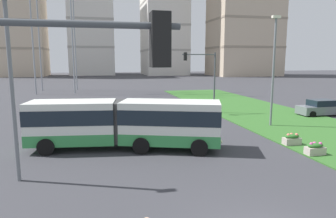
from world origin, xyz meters
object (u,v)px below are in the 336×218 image
object	(u,v)px
car_grey_wagon	(320,108)
apartment_tower_westcentre	(91,22)
apartment_tower_centre	(164,4)
flower_planter_2	(315,149)
streetlight_left	(11,82)
apartment_tower_eastcentre	(245,7)
flower_planter_3	(292,139)
articulated_bus	(125,123)
streetlight_median	(274,67)
traffic_light_far_right	(205,72)

from	to	relation	value
car_grey_wagon	apartment_tower_westcentre	size ratio (longest dim) A/B	0.12
apartment_tower_centre	flower_planter_2	bearing A→B (deg)	-97.25
flower_planter_2	streetlight_left	bearing A→B (deg)	-179.61
apartment_tower_centre	apartment_tower_eastcentre	bearing A→B (deg)	-26.66
flower_planter_2	apartment_tower_eastcentre	xyz separation A→B (m)	(37.83, 84.71, 22.62)
apartment_tower_eastcentre	flower_planter_3	bearing A→B (deg)	-114.63
articulated_bus	flower_planter_3	xyz separation A→B (m)	(10.57, -1.75, -1.23)
streetlight_median	apartment_tower_eastcentre	bearing A→B (deg)	64.95
car_grey_wagon	streetlight_median	world-z (taller)	streetlight_median
apartment_tower_centre	flower_planter_3	bearing A→B (deg)	-97.41
apartment_tower_westcentre	apartment_tower_eastcentre	distance (m)	55.18
apartment_tower_centre	apartment_tower_eastcentre	world-z (taller)	apartment_tower_centre
flower_planter_3	traffic_light_far_right	world-z (taller)	traffic_light_far_right
flower_planter_2	flower_planter_3	xyz separation A→B (m)	(0.00, 2.19, 0.00)
articulated_bus	streetlight_left	xyz separation A→B (m)	(-5.25, -4.05, 2.89)
car_grey_wagon	traffic_light_far_right	bearing A→B (deg)	161.52
streetlight_median	apartment_tower_centre	size ratio (longest dim) A/B	0.18
streetlight_median	apartment_tower_westcentre	world-z (taller)	apartment_tower_westcentre
streetlight_median	traffic_light_far_right	bearing A→B (deg)	115.91
flower_planter_2	traffic_light_far_right	world-z (taller)	traffic_light_far_right
streetlight_left	articulated_bus	bearing A→B (deg)	37.66
streetlight_median	apartment_tower_centre	xyz separation A→B (m)	(10.50, 89.67, 20.48)
flower_planter_2	flower_planter_3	bearing A→B (deg)	90.00
car_grey_wagon	apartment_tower_centre	world-z (taller)	apartment_tower_centre
car_grey_wagon	apartment_tower_centre	size ratio (longest dim) A/B	0.09
articulated_bus	traffic_light_far_right	distance (m)	14.38
flower_planter_3	streetlight_median	world-z (taller)	streetlight_median
traffic_light_far_right	apartment_tower_centre	size ratio (longest dim) A/B	0.12
traffic_light_far_right	flower_planter_3	bearing A→B (deg)	-83.23
traffic_light_far_right	apartment_tower_centre	xyz separation A→B (m)	(13.90, 82.68, 21.17)
streetlight_median	apartment_tower_centre	bearing A→B (deg)	83.32
flower_planter_2	apartment_tower_centre	size ratio (longest dim) A/B	0.02
articulated_bus	streetlight_left	size ratio (longest dim) A/B	1.45
streetlight_left	flower_planter_3	bearing A→B (deg)	8.26
flower_planter_2	apartment_tower_westcentre	world-z (taller)	apartment_tower_westcentre
streetlight_median	apartment_tower_westcentre	distance (m)	98.92
flower_planter_3	flower_planter_2	bearing A→B (deg)	-90.00
car_grey_wagon	streetlight_median	bearing A→B (deg)	-156.13
traffic_light_far_right	streetlight_left	xyz separation A→B (m)	(-14.32, -14.91, 0.31)
streetlight_left	apartment_tower_centre	distance (m)	103.70
flower_planter_2	traffic_light_far_right	bearing A→B (deg)	95.78
streetlight_left	streetlight_median	size ratio (longest dim) A/B	0.92
articulated_bus	streetlight_median	xyz separation A→B (m)	(12.47, 3.86, 3.27)
traffic_light_far_right	streetlight_left	distance (m)	20.67
car_grey_wagon	flower_planter_2	xyz separation A→B (m)	(-9.44, -11.14, -0.33)
streetlight_median	apartment_tower_centre	distance (m)	92.58
apartment_tower_eastcentre	car_grey_wagon	bearing A→B (deg)	-111.11
apartment_tower_westcentre	apartment_tower_eastcentre	size ratio (longest dim) A/B	0.82
apartment_tower_westcentre	apartment_tower_centre	bearing A→B (deg)	-15.20
flower_planter_2	apartment_tower_westcentre	size ratio (longest dim) A/B	0.03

